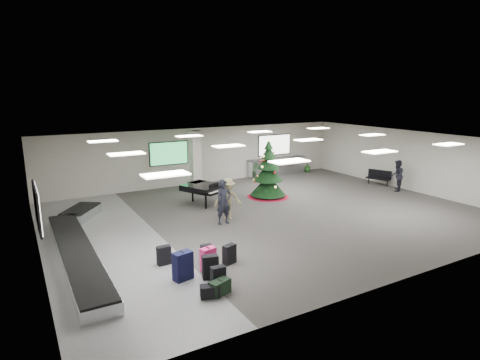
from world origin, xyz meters
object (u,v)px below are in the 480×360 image
traveler_b (228,199)px  potted_plant_right (307,166)px  traveler_bench (397,176)px  bench (379,177)px  potted_plant_left (265,173)px  service_counter (277,167)px  baggage_carousel (78,244)px  christmas_tree (268,177)px  grand_piano (204,188)px  pink_suitcase (208,259)px  traveler_a (224,202)px

traveler_b → potted_plant_right: bearing=56.6°
traveler_bench → bench: bearing=-136.8°
potted_plant_left → potted_plant_right: size_ratio=1.07×
potted_plant_right → service_counter: bearing=176.3°
baggage_carousel → service_counter: size_ratio=2.40×
christmas_tree → potted_plant_left: christmas_tree is taller
grand_piano → potted_plant_right: size_ratio=2.79×
potted_plant_right → pink_suitcase: bearing=-139.7°
baggage_carousel → traveler_b: bearing=4.2°
baggage_carousel → service_counter: 14.50m
bench → traveler_a: 10.95m
service_counter → traveler_a: size_ratio=2.22×
traveler_bench → christmas_tree: bearing=-54.1°
traveler_a → traveler_bench: traveler_a is taller
pink_suitcase → grand_piano: grand_piano is taller
traveler_a → traveler_bench: size_ratio=1.09×
traveler_a → bench: bearing=5.3°
baggage_carousel → bench: (16.38, 1.63, 0.26)m
baggage_carousel → potted_plant_right: 16.55m
pink_suitcase → traveler_a: 4.36m
traveler_b → bench: bearing=29.4°
bench → grand_piano: bearing=151.0°
service_counter → christmas_tree: christmas_tree is taller
christmas_tree → grand_piano: bearing=172.8°
pink_suitcase → traveler_b: (2.81, 4.04, 0.52)m
bench → traveler_a: bearing=167.4°
baggage_carousel → traveler_a: traveler_a is taller
service_counter → traveler_a: (-7.28, -6.74, 0.36)m
christmas_tree → potted_plant_left: bearing=59.5°
service_counter → potted_plant_right: size_ratio=4.87×
pink_suitcase → service_counter: bearing=34.6°
service_counter → potted_plant_left: (-1.49, -0.88, -0.10)m
pink_suitcase → traveler_b: size_ratio=0.42×
service_counter → baggage_carousel: bearing=-152.3°
potted_plant_left → potted_plant_right: potted_plant_left is taller
traveler_b → potted_plant_left: traveler_b is taller
traveler_bench → potted_plant_left: 7.37m
potted_plant_right → bench: bearing=-76.5°
service_counter → traveler_a: 9.93m
baggage_carousel → pink_suitcase: size_ratio=13.26×
traveler_b → pink_suitcase: bearing=-101.9°
pink_suitcase → christmas_tree: (6.28, 6.22, 0.68)m
bench → potted_plant_left: bearing=118.8°
baggage_carousel → traveler_b: traveler_b is taller
grand_piano → traveler_bench: size_ratio=1.39×
baggage_carousel → traveler_a: (5.56, -0.01, 0.70)m
grand_piano → traveler_a: traveler_a is taller
baggage_carousel → service_counter: (12.84, 6.73, 0.33)m
traveler_a → potted_plant_left: traveler_a is taller
grand_piano → bench: (10.30, -1.40, -0.30)m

